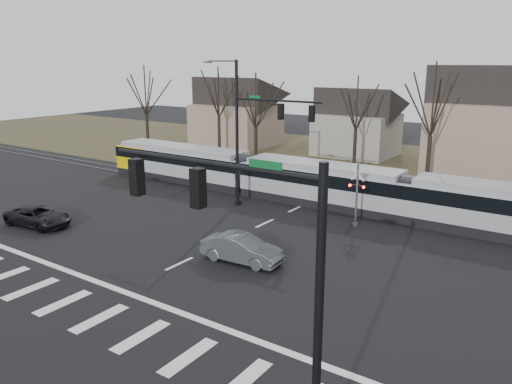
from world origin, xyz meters
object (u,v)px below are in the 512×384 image
Objects in this scene: sedan at (242,249)px; rail_crossing_signal at (357,197)px; tram at (320,182)px; suv at (38,216)px.

sedan is 1.11× the size of rail_crossing_signal.
tram is at bearing 142.63° from rail_crossing_signal.
sedan is (1.69, -11.95, -0.94)m from tram.
rail_crossing_signal reaches higher than tram.
sedan is 0.94× the size of suv.
rail_crossing_signal is at bearing -37.37° from tram.
suv is at bearing -145.91° from rail_crossing_signal.
sedan reaches higher than suv.
suv is at bearing 95.37° from sedan.
tram is 5.29m from rail_crossing_signal.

